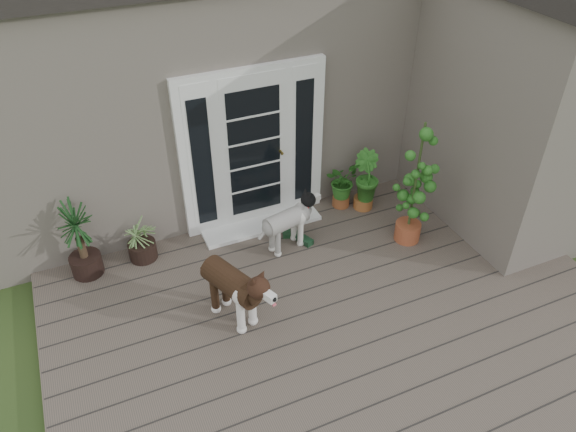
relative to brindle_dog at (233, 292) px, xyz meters
name	(u,v)px	position (x,y,z in m)	size (l,w,h in m)	color
deck	(346,328)	(1.08, -0.59, -0.45)	(6.20, 4.60, 0.12)	#6B5B4C
house_main	(216,64)	(1.08, 3.66, 1.04)	(7.40, 4.00, 3.10)	#665E54
house_wing	(515,115)	(3.98, 0.51, 1.04)	(1.60, 2.40, 3.10)	#665E54
door_unit	(253,149)	(0.88, 1.61, 0.69)	(1.90, 0.14, 2.15)	white
door_step	(262,224)	(0.88, 1.41, -0.36)	(1.60, 0.40, 0.05)	white
brindle_dog	(233,292)	(0.00, 0.00, 0.00)	(0.40, 0.93, 0.78)	#3B2415
white_dog	(286,227)	(1.00, 0.87, -0.07)	(0.33, 0.77, 0.64)	beige
spider_plant	(140,238)	(-0.71, 1.41, -0.08)	(0.57, 0.57, 0.61)	#A0B16C
yucca	(80,240)	(-1.38, 1.40, 0.12)	(0.70, 0.70, 1.01)	black
herb_a	(342,188)	(2.08, 1.41, -0.09)	(0.47, 0.47, 0.59)	#265518
herb_b	(364,188)	(2.34, 1.24, -0.07)	(0.43, 0.43, 0.64)	#1B5117
herb_c	(422,169)	(3.42, 1.41, -0.12)	(0.34, 0.34, 0.53)	#1F5618
sapling	(416,183)	(2.51, 0.40, 0.48)	(0.51, 0.51, 1.74)	#24611B
clog_left	(303,238)	(1.25, 0.89, -0.34)	(0.15, 0.32, 0.10)	#14321C
clog_right	(286,230)	(1.12, 1.14, -0.34)	(0.14, 0.31, 0.09)	#16371D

